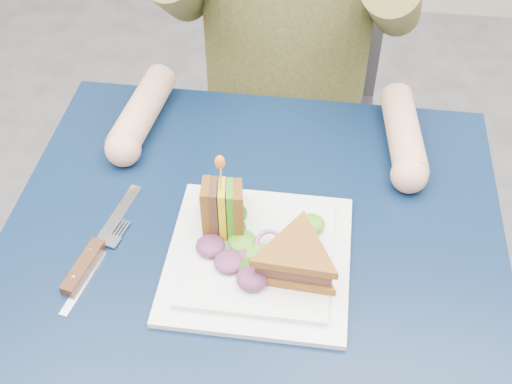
# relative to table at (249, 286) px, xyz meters

# --- Properties ---
(table) EXTENTS (0.75, 0.75, 0.73)m
(table) POSITION_rel_table_xyz_m (0.00, 0.00, 0.00)
(table) COLOR black
(table) RESTS_ON ground
(chair) EXTENTS (0.42, 0.40, 0.93)m
(chair) POSITION_rel_table_xyz_m (0.00, 0.66, -0.11)
(chair) COLOR #47474C
(chair) RESTS_ON ground
(plate) EXTENTS (0.26, 0.26, 0.02)m
(plate) POSITION_rel_table_xyz_m (0.02, -0.01, 0.09)
(plate) COLOR white
(plate) RESTS_ON table
(sandwich_flat) EXTENTS (0.14, 0.14, 0.05)m
(sandwich_flat) POSITION_rel_table_xyz_m (0.07, -0.03, 0.12)
(sandwich_flat) COLOR brown
(sandwich_flat) RESTS_ON plate
(sandwich_upright) EXTENTS (0.08, 0.13, 0.13)m
(sandwich_upright) POSITION_rel_table_xyz_m (-0.04, 0.04, 0.13)
(sandwich_upright) COLOR brown
(sandwich_upright) RESTS_ON plate
(fork) EXTENTS (0.05, 0.18, 0.01)m
(fork) POSITION_rel_table_xyz_m (-0.21, -0.05, 0.08)
(fork) COLOR silver
(fork) RESTS_ON table
(knife) EXTENTS (0.06, 0.22, 0.02)m
(knife) POSITION_rel_table_xyz_m (-0.22, -0.04, 0.09)
(knife) COLOR silver
(knife) RESTS_ON table
(toothpick) EXTENTS (0.01, 0.01, 0.06)m
(toothpick) POSITION_rel_table_xyz_m (-0.04, 0.04, 0.20)
(toothpick) COLOR tan
(toothpick) RESTS_ON sandwich_upright
(toothpick_frill) EXTENTS (0.01, 0.01, 0.02)m
(toothpick_frill) POSITION_rel_table_xyz_m (-0.04, 0.04, 0.23)
(toothpick_frill) COLOR orange
(toothpick_frill) RESTS_ON sandwich_upright
(lettuce_spill) EXTENTS (0.15, 0.13, 0.02)m
(lettuce_spill) POSITION_rel_table_xyz_m (0.02, 0.00, 0.11)
(lettuce_spill) COLOR #337A14
(lettuce_spill) RESTS_ON plate
(onion_ring) EXTENTS (0.04, 0.04, 0.02)m
(onion_ring) POSITION_rel_table_xyz_m (0.03, -0.00, 0.11)
(onion_ring) COLOR #9E4C7A
(onion_ring) RESTS_ON plate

